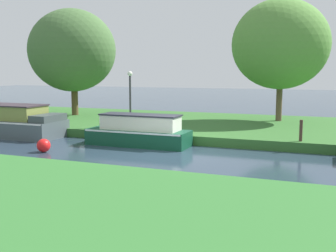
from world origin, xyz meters
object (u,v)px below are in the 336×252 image
object	(u,v)px
forest_barge	(139,132)
willow_tree_left	(72,51)
lamp_post	(130,92)
willow_tree_centre	(280,44)
slate_cruiser	(17,123)
mooring_post_near	(301,131)
channel_buoy	(44,145)

from	to	relation	value
forest_barge	willow_tree_left	world-z (taller)	willow_tree_left
lamp_post	willow_tree_centre	bearing A→B (deg)	36.13
willow_tree_centre	willow_tree_left	bearing A→B (deg)	-174.15
willow_tree_centre	slate_cruiser	bearing A→B (deg)	-147.05
slate_cruiser	willow_tree_left	distance (m)	7.23
mooring_post_near	channel_buoy	size ratio (longest dim) A/B	1.61
lamp_post	mooring_post_near	xyz separation A→B (m)	(8.21, -1.41, -1.32)
mooring_post_near	channel_buoy	distance (m)	10.13
lamp_post	slate_cruiser	bearing A→B (deg)	-151.78
mooring_post_near	forest_barge	bearing A→B (deg)	-169.77
willow_tree_left	lamp_post	bearing A→B (deg)	-31.43
willow_tree_left	willow_tree_centre	world-z (taller)	willow_tree_centre
willow_tree_left	lamp_post	xyz separation A→B (m)	(5.79, -3.53, -2.26)
slate_cruiser	willow_tree_left	xyz separation A→B (m)	(-0.96, 6.12, 3.73)
lamp_post	channel_buoy	size ratio (longest dim) A/B	5.20
forest_barge	lamp_post	bearing A→B (deg)	123.32
forest_barge	channel_buoy	xyz separation A→B (m)	(-2.82, -2.73, -0.32)
willow_tree_centre	mooring_post_near	world-z (taller)	willow_tree_centre
willow_tree_left	lamp_post	size ratio (longest dim) A/B	2.38
mooring_post_near	willow_tree_left	bearing A→B (deg)	160.53
forest_barge	mooring_post_near	bearing A→B (deg)	10.23
mooring_post_near	willow_tree_centre	bearing A→B (deg)	104.72
slate_cruiser	channel_buoy	bearing A→B (deg)	-36.35
forest_barge	willow_tree_centre	bearing A→B (deg)	56.58
slate_cruiser	willow_tree_left	size ratio (longest dim) A/B	0.69
channel_buoy	willow_tree_left	bearing A→B (deg)	117.80
slate_cruiser	willow_tree_centre	size ratio (longest dim) A/B	0.69
channel_buoy	lamp_post	bearing A→B (deg)	78.11
willow_tree_left	channel_buoy	size ratio (longest dim) A/B	12.36
willow_tree_left	willow_tree_centre	size ratio (longest dim) A/B	0.99
channel_buoy	forest_barge	bearing A→B (deg)	44.02
slate_cruiser	lamp_post	bearing A→B (deg)	28.22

